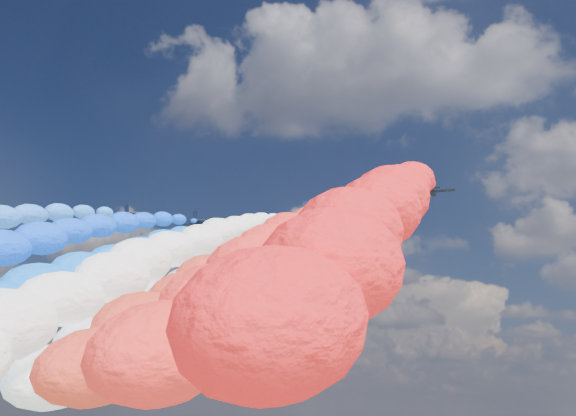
% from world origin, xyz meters
% --- Properties ---
extents(jet_0, '(9.00, 12.28, 4.79)m').
position_xyz_m(jet_0, '(-32.09, -5.34, 102.83)').
color(jet_0, black).
extents(jet_1, '(8.96, 12.25, 4.79)m').
position_xyz_m(jet_1, '(-19.93, 3.37, 102.83)').
color(jet_1, black).
extents(trail_1, '(7.07, 105.35, 44.03)m').
position_xyz_m(trail_1, '(-19.93, -50.74, 83.41)').
color(trail_1, '#0D49F5').
extents(jet_2, '(9.15, 12.39, 4.79)m').
position_xyz_m(jet_2, '(-9.84, 14.46, 102.83)').
color(jet_2, black).
extents(trail_2, '(7.07, 105.35, 44.03)m').
position_xyz_m(trail_2, '(-9.84, -39.65, 83.41)').
color(trail_2, '#0C6AF3').
extents(jet_3, '(9.36, 12.54, 4.79)m').
position_xyz_m(jet_3, '(0.90, 10.52, 102.83)').
color(jet_3, black).
extents(trail_3, '(7.07, 105.35, 44.03)m').
position_xyz_m(trail_3, '(0.90, -43.58, 83.41)').
color(trail_3, white).
extents(jet_4, '(9.53, 12.66, 4.79)m').
position_xyz_m(jet_4, '(-0.30, 25.98, 102.83)').
color(jet_4, black).
extents(trail_4, '(7.07, 105.35, 44.03)m').
position_xyz_m(trail_4, '(-0.30, -28.12, 83.41)').
color(trail_4, white).
extents(jet_5, '(9.35, 12.53, 4.79)m').
position_xyz_m(jet_5, '(10.85, 14.86, 102.83)').
color(jet_5, black).
extents(trail_5, '(7.07, 105.35, 44.03)m').
position_xyz_m(trail_5, '(10.85, -39.24, 83.41)').
color(trail_5, red).
extents(jet_6, '(9.61, 12.71, 4.79)m').
position_xyz_m(jet_6, '(21.22, 4.25, 102.83)').
color(jet_6, black).
extents(trail_6, '(7.07, 105.35, 44.03)m').
position_xyz_m(trail_6, '(21.22, -49.86, 83.41)').
color(trail_6, red).
extents(jet_7, '(8.97, 12.26, 4.79)m').
position_xyz_m(jet_7, '(31.82, -6.04, 102.83)').
color(jet_7, black).
extents(trail_7, '(7.07, 105.35, 44.03)m').
position_xyz_m(trail_7, '(31.82, -60.14, 83.41)').
color(trail_7, red).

